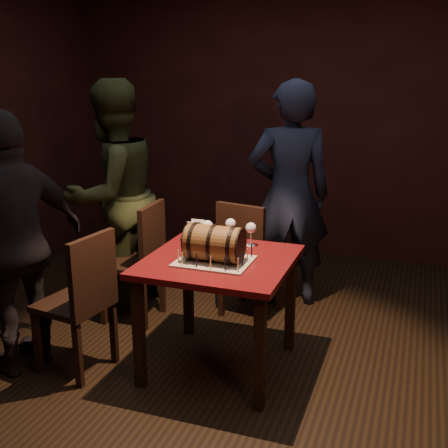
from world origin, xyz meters
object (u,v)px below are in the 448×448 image
Objects in this scene: wine_glass_left at (207,227)px; pint_of_ale at (203,237)px; wine_glass_right at (251,229)px; wine_glass_mid at (231,225)px; person_left_front at (16,244)px; person_left_rear at (113,196)px; chair_left_rear at (141,256)px; person_back at (289,195)px; barrel_cake at (214,243)px; chair_left_front at (83,296)px; pub_table at (219,275)px; chair_back at (246,254)px.

wine_glass_left is 0.10m from pint_of_ale.
pint_of_ale is at bearing -155.17° from wine_glass_right.
person_left_front is at bearing -146.38° from wine_glass_mid.
wine_glass_mid is 0.09× the size of person_left_rear.
chair_left_rear is 1.27m from person_back.
person_back reaches higher than barrel_cake.
chair_left_front is 1.17m from person_left_rear.
barrel_cake reaches higher than pub_table.
pub_table is 1.23m from person_back.
pub_table is 0.49× the size of person_back.
chair_left_rear reaches higher than wine_glass_mid.
person_back is (0.23, 0.41, 0.39)m from chair_back.
person_left_front is at bearing -164.69° from barrel_cake.
person_left_front is (-1.21, -0.40, 0.20)m from pub_table.
wine_glass_right is 1.32m from person_left_rear.
wine_glass_left is 0.30m from wine_glass_right.
pub_table is 0.54× the size of person_left_front.
pint_of_ale is 0.16× the size of chair_back.
chair_left_front is at bearing 115.25° from person_left_front.
pint_of_ale is 0.16× the size of chair_left_front.
barrel_cake is at bearing -56.18° from pint_of_ale.
person_back is (0.97, 0.72, 0.39)m from chair_left_rear.
chair_back is 1.68m from person_left_front.
wine_glass_mid is 0.09× the size of person_back.
barrel_cake is at bearing -34.35° from chair_left_rear.
person_left_front reaches higher than barrel_cake.
wine_glass_mid is at bearing 95.90° from barrel_cake.
pub_table is 0.31m from pint_of_ale.
barrel_cake is 0.43× the size of chair_left_rear.
wine_glass_mid is 0.17m from wine_glass_right.
chair_back reaches higher than wine_glass_left.
person_back is (0.17, 1.27, 0.04)m from barrel_cake.
barrel_cake reaches higher than wine_glass_right.
person_left_rear is (-0.37, 1.03, 0.39)m from chair_left_front.
chair_left_rear is (-0.63, 0.29, -0.30)m from pint_of_ale.
pint_of_ale is 0.16× the size of chair_left_rear.
pint_of_ale is at bearing 123.82° from barrel_cake.
person_left_rear reaches higher than pub_table.
wine_glass_right is 0.88m from person_back.
barrel_cake is 1.25m from person_left_front.
wine_glass_mid is at bearing 55.79° from pint_of_ale.
barrel_cake is at bearing 61.85° from person_back.
pub_table is 0.24m from barrel_cake.
pub_table is at bearing 85.82° from barrel_cake.
person_left_front is (-1.32, -0.72, -0.03)m from wine_glass_right.
chair_left_front is at bearing -139.40° from pint_of_ale.
chair_left_rear is 0.51× the size of person_left_rear.
chair_left_rear is (-0.62, 0.21, -0.35)m from wine_glass_left.
wine_glass_left is 1.00× the size of wine_glass_right.
pub_table is 5.59× the size of wine_glass_right.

